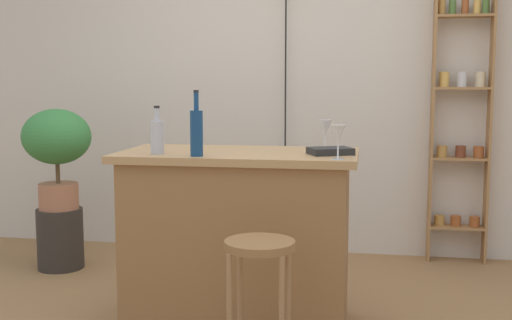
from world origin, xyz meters
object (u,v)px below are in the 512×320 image
potted_plant (57,145)px  cookbook (330,151)px  wine_glass_center (325,129)px  spice_shelf (460,121)px  bottle_vinegar (157,136)px  wine_glass_left (338,135)px  bar_stool (260,279)px  plant_stool (60,238)px  bottle_sauce_amber (197,131)px

potted_plant → cookbook: potted_plant is taller
wine_glass_center → cookbook: bearing=-78.7°
spice_shelf → bottle_vinegar: spice_shelf is taller
cookbook → wine_glass_left: bearing=-101.4°
bar_stool → wine_glass_center: wine_glass_center is taller
wine_glass_left → cookbook: 0.23m
plant_stool → potted_plant: (0.00, 0.00, 0.67)m
bar_stool → bottle_sauce_amber: bottle_sauce_amber is taller
plant_stool → bottle_vinegar: size_ratio=1.74×
wine_glass_center → cookbook: size_ratio=0.78×
bottle_sauce_amber → wine_glass_center: size_ratio=1.99×
plant_stool → potted_plant: potted_plant is taller
bar_stool → spice_shelf: bearing=62.8°
bottle_sauce_amber → cookbook: 0.68m
potted_plant → spice_shelf: bearing=13.4°
plant_stool → bottle_sauce_amber: (1.30, -1.08, 0.86)m
wine_glass_center → potted_plant: bearing=159.9°
wine_glass_center → bottle_vinegar: bearing=-158.9°
bar_stool → bottle_sauce_amber: bearing=133.4°
spice_shelf → wine_glass_left: 1.94m
bottle_vinegar → wine_glass_left: bearing=-4.5°
spice_shelf → cookbook: (-0.85, -1.57, -0.07)m
bottle_sauce_amber → wine_glass_center: bearing=32.2°
potted_plant → bottle_sauce_amber: bottle_sauce_amber is taller
bar_stool → bottle_vinegar: bottle_vinegar is taller
potted_plant → plant_stool: bearing=0.0°
cookbook → potted_plant: bearing=130.5°
bar_stool → spice_shelf: (1.11, 2.16, 0.57)m
bottle_sauce_amber → wine_glass_center: bottle_sauce_amber is taller
spice_shelf → bottle_sauce_amber: (-1.50, -1.75, 0.04)m
bottle_sauce_amber → bottle_vinegar: bearing=164.7°
bar_stool → potted_plant: size_ratio=0.91×
bottle_sauce_amber → potted_plant: bearing=140.2°
bar_stool → wine_glass_left: 0.78m
bottle_sauce_amber → cookbook: (0.65, 0.19, -0.11)m
bar_stool → bottle_vinegar: (-0.61, 0.47, 0.57)m
plant_stool → bottle_vinegar: (1.08, -1.02, 0.83)m
bar_stool → cookbook: bearing=66.1°
bar_stool → wine_glass_center: (0.22, 0.79, 0.60)m
wine_glass_center → cookbook: wine_glass_center is taller
bar_stool → spice_shelf: 2.50m
spice_shelf → bottle_sauce_amber: spice_shelf is taller
spice_shelf → plant_stool: bearing=-166.6°
wine_glass_center → bar_stool: bearing=-105.9°
potted_plant → cookbook: (1.95, -0.90, 0.09)m
wine_glass_center → cookbook: (0.04, -0.20, -0.10)m
spice_shelf → bottle_vinegar: 2.41m
bottle_vinegar → bottle_sauce_amber: 0.23m
plant_stool → wine_glass_left: wine_glass_left is taller
bar_stool → potted_plant: (-1.69, 1.49, 0.41)m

